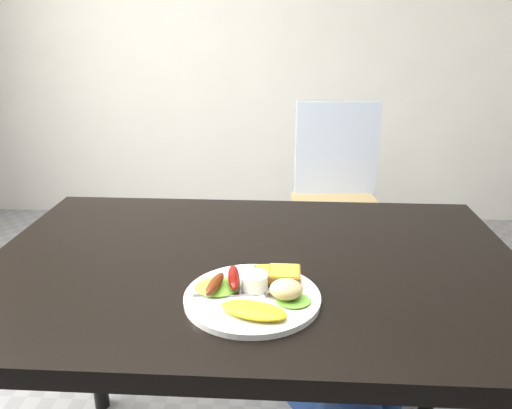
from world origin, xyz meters
name	(u,v)px	position (x,y,z in m)	size (l,w,h in m)	color
room_back_panel	(277,7)	(0.00, 2.25, 1.35)	(4.00, 0.04, 2.70)	silver
dining_table	(254,267)	(0.00, 0.00, 0.73)	(1.20, 0.80, 0.04)	black
dining_chair	(337,210)	(0.31, 1.14, 0.45)	(0.39, 0.39, 0.05)	tan
person	(374,208)	(0.37, 0.57, 0.67)	(0.48, 0.32, 1.34)	navy
plate	(252,298)	(0.01, -0.18, 0.76)	(0.26, 0.26, 0.01)	white
lettuce_left	(218,287)	(-0.06, -0.16, 0.77)	(0.09, 0.08, 0.01)	#5B9C21
lettuce_right	(294,300)	(0.09, -0.20, 0.77)	(0.06, 0.06, 0.01)	#639F24
omelette	(254,310)	(0.02, -0.25, 0.77)	(0.12, 0.06, 0.02)	yellow
sausage_a	(215,284)	(-0.06, -0.17, 0.78)	(0.02, 0.09, 0.02)	#5C1F07
sausage_b	(234,277)	(-0.03, -0.15, 0.78)	(0.02, 0.10, 0.02)	#621009
ramekin	(255,281)	(0.01, -0.16, 0.78)	(0.05, 0.05, 0.03)	white
toast_a	(273,275)	(0.05, -0.11, 0.77)	(0.07, 0.07, 0.01)	#964117
toast_b	(284,274)	(0.07, -0.12, 0.78)	(0.06, 0.06, 0.01)	olive
potato_salad	(286,289)	(0.07, -0.19, 0.79)	(0.06, 0.06, 0.03)	beige
fork	(229,295)	(-0.03, -0.18, 0.76)	(0.14, 0.01, 0.00)	#ADAFB7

